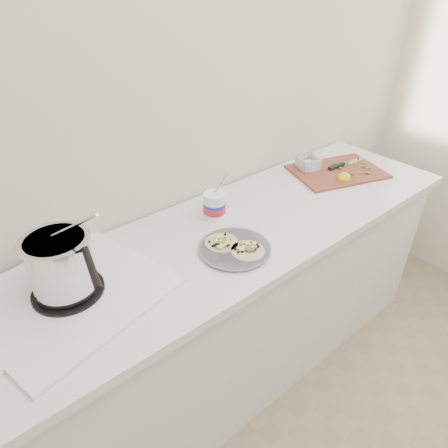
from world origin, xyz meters
TOP-DOWN VIEW (x-y plane):
  - counter at (0.00, 1.43)m, footprint 2.44×0.66m
  - stove at (-0.64, 1.47)m, footprint 0.68×0.65m
  - taco_plate at (-0.04, 1.30)m, footprint 0.29×0.29m
  - tub at (0.05, 1.54)m, footprint 0.10×0.10m
  - cutboard at (0.83, 1.49)m, footprint 0.55×0.46m

SIDE VIEW (x-z plane):
  - counter at x=0.00m, z-range 0.00..0.90m
  - taco_plate at x=-0.04m, z-range 0.90..0.94m
  - cutboard at x=0.83m, z-range 0.88..0.95m
  - tub at x=0.05m, z-range 0.86..1.08m
  - stove at x=-0.64m, z-range 0.85..1.13m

